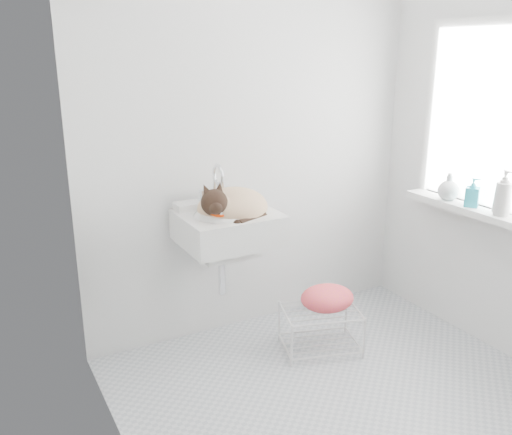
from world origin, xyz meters
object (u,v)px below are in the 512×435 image
cat (231,206)px  bottle_b (471,206)px  wire_rack (321,326)px  bottle_c (447,199)px  sink (228,213)px  bottle_a (500,215)px

cat → bottle_b: size_ratio=2.64×
wire_rack → bottle_b: (0.84, -0.28, 0.70)m
bottle_c → sink: bearing=163.7°
sink → wire_rack: size_ratio=1.24×
cat → wire_rack: bearing=-35.4°
bottle_a → bottle_c: 0.38m
cat → bottle_b: 1.40m
bottle_a → bottle_c: bottle_a is taller
wire_rack → bottle_b: bearing=-18.6°
cat → bottle_a: (1.29, -0.74, -0.04)m
bottle_b → bottle_c: 0.18m
sink → bottle_a: 1.51m
wire_rack → sink: bearing=149.4°
bottle_b → bottle_c: bottle_b is taller
cat → wire_rack: size_ratio=1.03×
cat → bottle_c: cat is taller
cat → bottle_b: cat is taller
wire_rack → bottle_b: 1.13m
bottle_c → bottle_b: bearing=-90.0°
cat → bottle_c: size_ratio=2.73×
bottle_b → cat: bearing=157.3°
cat → wire_rack: (0.45, -0.26, -0.74)m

